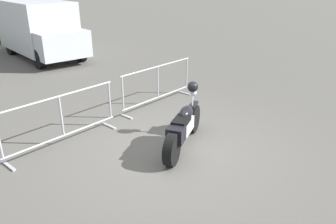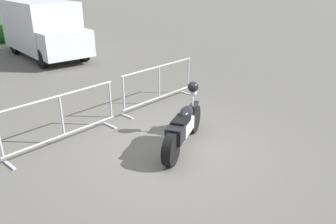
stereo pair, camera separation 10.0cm
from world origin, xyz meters
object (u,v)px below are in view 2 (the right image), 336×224
at_px(motorcycle, 183,126).
at_px(crowd_barrier_near, 62,119).
at_px(delivery_van, 43,27).
at_px(crowd_barrier_far, 159,85).

distance_m(motorcycle, crowd_barrier_near, 2.45).
relative_size(motorcycle, delivery_van, 0.39).
relative_size(crowd_barrier_near, crowd_barrier_far, 1.00).
bearing_deg(motorcycle, delivery_van, 54.19).
bearing_deg(motorcycle, crowd_barrier_far, 32.64).
distance_m(crowd_barrier_near, delivery_van, 8.68).
xyz_separation_m(motorcycle, crowd_barrier_near, (-1.48, 1.95, 0.11)).
bearing_deg(motorcycle, crowd_barrier_near, 107.09).
bearing_deg(crowd_barrier_near, motorcycle, -52.78).
height_order(motorcycle, delivery_van, delivery_van).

